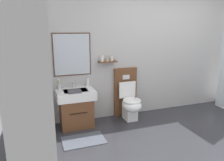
# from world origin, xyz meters

# --- Properties ---
(ground_plane) EXTENTS (6.26, 4.67, 0.10)m
(ground_plane) POSITION_xyz_m (0.00, 0.00, -0.05)
(ground_plane) COLOR #2D2D33
(ground_plane) RESTS_ON ground
(wall_back) EXTENTS (5.06, 0.27, 2.67)m
(wall_back) POSITION_xyz_m (-0.02, 1.68, 1.34)
(wall_back) COLOR #B7B5B2
(wall_back) RESTS_ON ground
(wall_left) EXTENTS (0.12, 3.47, 2.67)m
(wall_left) POSITION_xyz_m (-2.47, 0.00, 1.34)
(wall_left) COLOR #B7B5B2
(wall_left) RESTS_ON ground
(bath_mat) EXTENTS (0.68, 0.44, 0.01)m
(bath_mat) POSITION_xyz_m (-1.84, 0.81, 0.01)
(bath_mat) COLOR #474C56
(bath_mat) RESTS_ON ground
(vanity_sink_left) EXTENTS (0.68, 0.49, 0.69)m
(vanity_sink_left) POSITION_xyz_m (-1.84, 1.41, 0.37)
(vanity_sink_left) COLOR brown
(vanity_sink_left) RESTS_ON ground
(tap_on_left_sink) EXTENTS (0.03, 0.13, 0.11)m
(tap_on_left_sink) POSITION_xyz_m (-1.84, 1.59, 0.76)
(tap_on_left_sink) COLOR silver
(tap_on_left_sink) RESTS_ON vanity_sink_left
(toilet) EXTENTS (0.48, 0.62, 1.00)m
(toilet) POSITION_xyz_m (-0.78, 1.42, 0.38)
(toilet) COLOR brown
(toilet) RESTS_ON ground
(toothbrush_cup) EXTENTS (0.07, 0.07, 0.21)m
(toothbrush_cup) POSITION_xyz_m (-2.10, 1.58, 0.75)
(toothbrush_cup) COLOR silver
(toothbrush_cup) RESTS_ON vanity_sink_left
(soap_dispenser) EXTENTS (0.06, 0.06, 0.19)m
(soap_dispenser) POSITION_xyz_m (-1.57, 1.59, 0.77)
(soap_dispenser) COLOR white
(soap_dispenser) RESTS_ON vanity_sink_left
(folded_hand_towel) EXTENTS (0.22, 0.16, 0.04)m
(folded_hand_towel) POSITION_xyz_m (-1.88, 1.26, 0.71)
(folded_hand_towel) COLOR #47474C
(folded_hand_towel) RESTS_ON vanity_sink_left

